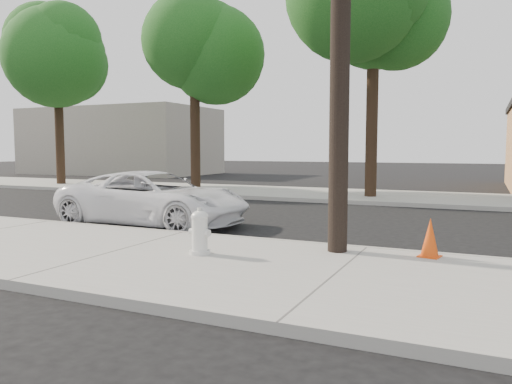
{
  "coord_description": "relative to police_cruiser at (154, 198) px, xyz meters",
  "views": [
    {
      "loc": [
        5.92,
        -11.2,
        1.96
      ],
      "look_at": [
        1.33,
        -1.21,
        1.0
      ],
      "focal_mm": 35.0,
      "sensor_mm": 36.0,
      "label": 1
    }
  ],
  "objects": [
    {
      "name": "ground",
      "position": [
        1.75,
        0.77,
        -0.69
      ],
      "size": [
        120.0,
        120.0,
        0.0
      ],
      "primitive_type": "plane",
      "color": "black",
      "rests_on": "ground"
    },
    {
      "name": "near_sidewalk",
      "position": [
        1.75,
        -3.53,
        -0.62
      ],
      "size": [
        90.0,
        4.4,
        0.15
      ],
      "primitive_type": "cube",
      "color": "gray",
      "rests_on": "ground"
    },
    {
      "name": "far_sidewalk",
      "position": [
        1.75,
        9.27,
        -0.62
      ],
      "size": [
        90.0,
        5.0,
        0.15
      ],
      "primitive_type": "cube",
      "color": "gray",
      "rests_on": "ground"
    },
    {
      "name": "curb_near",
      "position": [
        1.75,
        -1.33,
        -0.62
      ],
      "size": [
        90.0,
        0.12,
        0.16
      ],
      "primitive_type": "cube",
      "color": "#9E9B93",
      "rests_on": "ground"
    },
    {
      "name": "building_far",
      "position": [
        -18.25,
        20.77,
        1.81
      ],
      "size": [
        14.0,
        8.0,
        5.0
      ],
      "primitive_type": "cube",
      "color": "gray",
      "rests_on": "ground"
    },
    {
      "name": "tree_a",
      "position": [
        -12.05,
        8.62,
        5.84
      ],
      "size": [
        4.65,
        4.5,
        9.0
      ],
      "color": "black",
      "rests_on": "far_sidewalk"
    },
    {
      "name": "tree_b",
      "position": [
        -4.06,
        8.83,
        5.46
      ],
      "size": [
        4.34,
        4.2,
        8.45
      ],
      "color": "black",
      "rests_on": "far_sidewalk"
    },
    {
      "name": "tree_c",
      "position": [
        3.96,
        8.41,
        6.22
      ],
      "size": [
        4.96,
        4.8,
        9.55
      ],
      "color": "black",
      "rests_on": "far_sidewalk"
    },
    {
      "name": "police_cruiser",
      "position": [
        0.0,
        0.0,
        0.0
      ],
      "size": [
        5.01,
        2.34,
        1.39
      ],
      "primitive_type": "imported",
      "rotation": [
        0.0,
        0.0,
        1.58
      ],
      "color": "white",
      "rests_on": "ground"
    },
    {
      "name": "fire_hydrant",
      "position": [
        3.25,
        -3.14,
        -0.18
      ],
      "size": [
        0.39,
        0.36,
        0.75
      ],
      "rotation": [
        0.0,
        0.0,
        -0.06
      ],
      "color": "silver",
      "rests_on": "near_sidewalk"
    },
    {
      "name": "traffic_cone",
      "position": [
        6.88,
        -1.73,
        -0.23
      ],
      "size": [
        0.4,
        0.4,
        0.66
      ],
      "rotation": [
        0.0,
        0.0,
        -0.19
      ],
      "color": "#DF450B",
      "rests_on": "near_sidewalk"
    }
  ]
}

